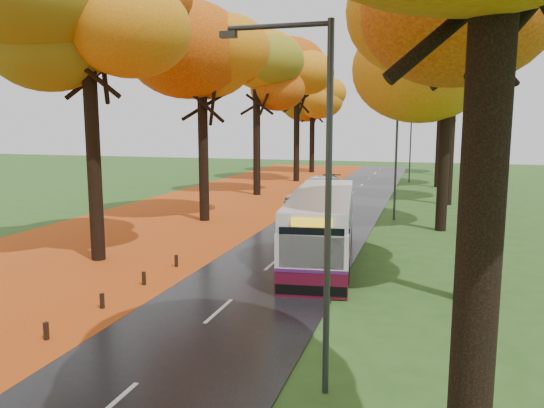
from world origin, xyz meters
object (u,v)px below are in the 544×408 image
at_px(streetlamp_far, 408,135).
at_px(car_white, 306,194).
at_px(streetlamp_near, 317,181).
at_px(streetlamp_mid, 392,143).
at_px(bus, 322,225).
at_px(car_dark, 327,184).
at_px(car_silver, 320,186).

height_order(streetlamp_far, car_white, streetlamp_far).
height_order(streetlamp_near, streetlamp_mid, same).
xyz_separation_m(streetlamp_near, bus, (-2.13, 11.41, -3.16)).
distance_m(streetlamp_far, car_dark, 12.47).
distance_m(bus, car_white, 15.56).
bearing_deg(streetlamp_mid, streetlamp_near, -90.00).
relative_size(bus, car_silver, 2.39).
bearing_deg(car_dark, car_silver, -92.17).
distance_m(car_silver, car_dark, 2.69).
relative_size(car_white, car_dark, 0.93).
height_order(streetlamp_near, streetlamp_far, same).
distance_m(streetlamp_near, bus, 12.03).
height_order(streetlamp_near, car_white, streetlamp_near).
bearing_deg(bus, car_dark, 92.71).
bearing_deg(streetlamp_mid, car_silver, 124.22).
bearing_deg(car_dark, streetlamp_mid, -62.48).
relative_size(streetlamp_far, bus, 0.71).
bearing_deg(streetlamp_near, car_dark, 100.33).
bearing_deg(streetlamp_near, streetlamp_far, 90.00).
relative_size(streetlamp_mid, car_white, 1.85).
height_order(bus, car_silver, bus).
relative_size(streetlamp_mid, streetlamp_far, 1.00).
distance_m(car_white, car_silver, 4.88).
bearing_deg(bus, streetlamp_near, -86.93).
relative_size(streetlamp_far, car_dark, 1.72).
relative_size(streetlamp_mid, car_dark, 1.72).
bearing_deg(car_silver, streetlamp_near, -62.26).
relative_size(car_white, car_silver, 0.92).
bearing_deg(streetlamp_far, streetlamp_near, -90.00).
xyz_separation_m(streetlamp_mid, bus, (-2.13, -10.59, -3.16)).
relative_size(streetlamp_near, car_white, 1.85).
height_order(streetlamp_mid, bus, streetlamp_mid).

